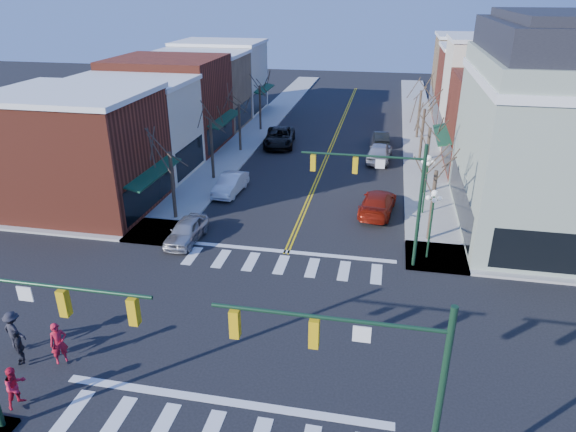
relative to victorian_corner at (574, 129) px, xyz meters
The scene contains 36 objects.
ground 22.95m from the victorian_corner, 138.69° to the right, with size 160.00×160.00×0.00m, color black.
sidewalk_left 26.67m from the victorian_corner, 167.71° to the left, with size 3.50×70.00×0.15m, color #9E9B93.
sidewalk_right 11.56m from the victorian_corner, 144.64° to the left, with size 3.50×70.00×0.15m, color #9E9B93.
bldg_left_brick_a 32.23m from the victorian_corner, behind, with size 10.00×8.50×8.00m, color maroon.
bldg_left_stucco_a 32.52m from the victorian_corner, behind, with size 10.00×7.00×7.50m, color beige.
bldg_left_brick_b 34.62m from the victorian_corner, 157.89° to the left, with size 10.00×9.00×8.50m, color maroon.
bldg_left_tan 38.51m from the victorian_corner, 146.41° to the left, with size 10.00×7.50×7.80m, color #9A7B55.
bldg_left_stucco_b 43.26m from the victorian_corner, 137.82° to the left, with size 10.00×8.00×8.20m, color beige.
bldg_right_brick_a 11.60m from the victorian_corner, 95.08° to the left, with size 10.00×8.50×8.00m, color maroon.
bldg_right_stucco 19.10m from the victorian_corner, 93.01° to the left, with size 10.00×7.00×10.00m, color beige.
bldg_right_brick_b 26.63m from the victorian_corner, 92.16° to the left, with size 10.00×8.00×8.50m, color maroon.
bldg_right_tan 34.58m from the victorian_corner, 91.66° to the left, with size 10.00×8.00×9.00m, color #9A7B55.
victorian_corner is the anchor object (origin of this frame).
traffic_mast_near_left 31.14m from the victorian_corner, 135.19° to the right, with size 6.60×0.28×7.20m.
traffic_mast_near_right 24.56m from the victorian_corner, 116.57° to the right, with size 6.60×0.28×7.20m.
traffic_mast_far_right 13.20m from the victorian_corner, 147.05° to the right, with size 6.60×0.28×7.20m.
lamppost_corner 10.89m from the victorian_corner, 144.14° to the right, with size 0.36×0.36×4.33m.
lamppost_midblock 9.10m from the victorian_corner, behind, with size 0.36×0.36×4.33m.
tree_left_a 25.51m from the victorian_corner, behind, with size 0.24×0.24×4.76m, color #382B21.
tree_left_b 25.64m from the victorian_corner, 169.76° to the left, with size 0.24×0.24×5.04m, color #382B21.
tree_left_c 28.20m from the victorian_corner, 153.34° to the left, with size 0.24×0.24×4.55m, color #382B21.
tree_left_d 32.53m from the victorian_corner, 140.54° to the left, with size 0.24×0.24×4.90m, color #382B21.
tree_right_a 9.84m from the victorian_corner, 156.63° to the right, with size 0.24×0.24×4.62m, color #382B21.
tree_right_b 10.12m from the victorian_corner, 150.95° to the left, with size 0.24×0.24×5.18m, color #382B21.
tree_right_c 15.49m from the victorian_corner, 122.94° to the left, with size 0.24×0.24×4.83m, color #382B21.
tree_right_d 22.43m from the victorian_corner, 111.56° to the left, with size 0.24×0.24×4.97m, color #382B21.
car_left_near 24.54m from the victorian_corner, 164.15° to the right, with size 1.69×4.19×1.43m, color #A4A4A9.
car_left_mid 23.46m from the victorian_corner, behind, with size 1.56×4.46×1.47m, color white.
car_left_far 27.06m from the victorian_corner, 144.93° to the left, with size 2.82×6.11×1.70m, color black.
car_right_near 12.83m from the victorian_corner, behind, with size 2.16×5.31×1.54m, color maroon.
car_right_mid 17.78m from the victorian_corner, 134.10° to the left, with size 2.04×5.06×1.72m, color #B3B2B7.
car_right_far 21.93m from the victorian_corner, 123.69° to the left, with size 1.42×4.08×1.35m, color black.
pedestrian_red_a 30.58m from the victorian_corner, 142.32° to the right, with size 0.69×0.45×1.88m, color #AC1226.
pedestrian_red_b 32.28m from the victorian_corner, 138.93° to the right, with size 0.83×0.65×1.71m, color red.
pedestrian_dark_a 32.09m from the victorian_corner, 143.61° to the right, with size 0.93×0.39×1.58m, color black.
pedestrian_dark_b 32.28m from the victorian_corner, 145.68° to the right, with size 1.17×0.67×1.81m, color black.
Camera 1 is at (5.37, -18.90, 14.61)m, focal length 32.00 mm.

